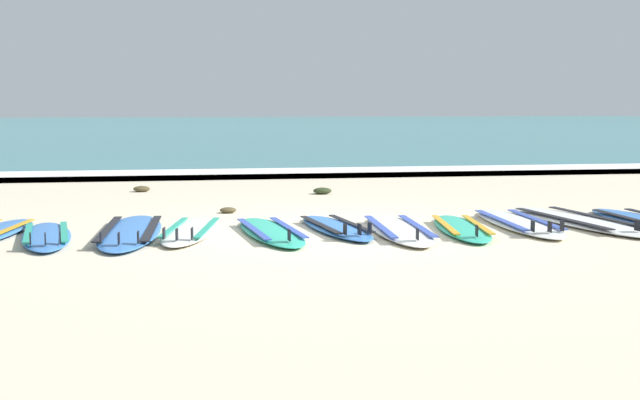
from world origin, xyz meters
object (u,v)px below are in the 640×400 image
at_px(surfboard_4, 271,232).
at_px(surfboard_9, 579,221).
at_px(surfboard_5, 336,227).
at_px(surfboard_6, 399,229).
at_px(surfboard_3, 191,231).
at_px(surfboard_7, 461,228).
at_px(surfboard_1, 46,236).
at_px(surfboard_2, 130,232).
at_px(surfboard_8, 518,223).

bearing_deg(surfboard_4, surfboard_9, 3.60).
bearing_deg(surfboard_5, surfboard_6, -20.86).
xyz_separation_m(surfboard_3, surfboard_5, (1.55, -0.01, 0.00)).
bearing_deg(surfboard_7, surfboard_4, 177.84).
distance_m(surfboard_1, surfboard_3, 1.45).
bearing_deg(surfboard_5, surfboard_9, 1.12).
height_order(surfboard_1, surfboard_5, same).
relative_size(surfboard_1, surfboard_6, 0.88).
distance_m(surfboard_1, surfboard_7, 4.33).
xyz_separation_m(surfboard_3, surfboard_4, (0.83, -0.18, -0.00)).
bearing_deg(surfboard_9, surfboard_6, -172.29).
relative_size(surfboard_4, surfboard_5, 1.08).
height_order(surfboard_2, surfboard_5, same).
bearing_deg(surfboard_1, surfboard_4, -1.86).
distance_m(surfboard_4, surfboard_6, 1.36).
xyz_separation_m(surfboard_7, surfboard_9, (1.50, 0.30, -0.00)).
bearing_deg(surfboard_9, surfboard_3, -179.38).
bearing_deg(surfboard_2, surfboard_6, -5.96).
xyz_separation_m(surfboard_2, surfboard_5, (2.18, -0.05, 0.00)).
relative_size(surfboard_6, surfboard_7, 1.12).
xyz_separation_m(surfboard_1, surfboard_8, (5.08, 0.10, -0.00)).
bearing_deg(surfboard_6, surfboard_8, 9.89).
relative_size(surfboard_2, surfboard_5, 1.28).
relative_size(surfboard_4, surfboard_6, 0.94).
bearing_deg(surfboard_3, surfboard_6, -6.52).
bearing_deg(surfboard_7, surfboard_9, 11.34).
height_order(surfboard_7, surfboard_8, same).
bearing_deg(surfboard_5, surfboard_1, -178.19).
bearing_deg(surfboard_2, surfboard_8, -0.55).
bearing_deg(surfboard_5, surfboard_7, -10.47).
relative_size(surfboard_6, surfboard_9, 0.85).
height_order(surfboard_1, surfboard_9, same).
height_order(surfboard_2, surfboard_6, same).
xyz_separation_m(surfboard_2, surfboard_8, (4.26, -0.04, 0.00)).
relative_size(surfboard_5, surfboard_9, 0.74).
bearing_deg(surfboard_6, surfboard_1, 177.67).
xyz_separation_m(surfboard_2, surfboard_3, (0.63, -0.04, 0.00)).
bearing_deg(surfboard_5, surfboard_3, 179.71).
bearing_deg(surfboard_2, surfboard_7, -4.84).
relative_size(surfboard_1, surfboard_7, 0.99).
bearing_deg(surfboard_4, surfboard_5, 13.11).
bearing_deg(surfboard_8, surfboard_7, -161.19).
bearing_deg(surfboard_1, surfboard_7, -2.00).
distance_m(surfboard_8, surfboard_9, 0.75).
bearing_deg(surfboard_1, surfboard_3, 4.06).
bearing_deg(surfboard_6, surfboard_9, 7.71).
distance_m(surfboard_4, surfboard_8, 2.81).
distance_m(surfboard_3, surfboard_9, 4.39).
relative_size(surfboard_4, surfboard_9, 0.80).
height_order(surfboard_2, surfboard_3, same).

